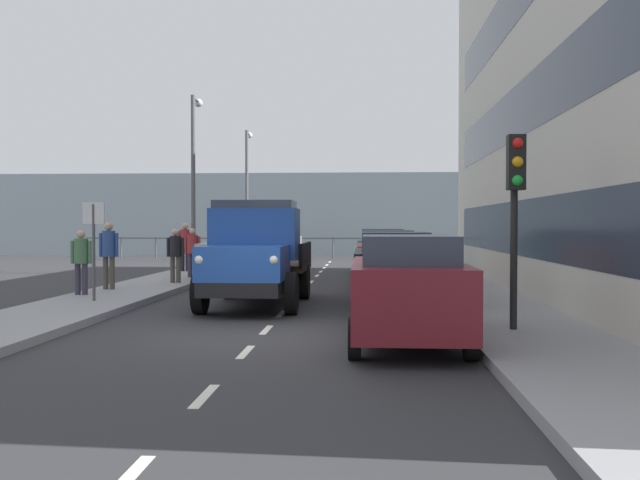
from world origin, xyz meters
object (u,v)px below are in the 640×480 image
pedestrian_strolling (109,249)px  car_maroon_kerbside_near (407,288)px  car_grey_oppositeside_2 (279,245)px  pedestrian_near_railing (192,249)px  car_teal_kerbside_3 (382,251)px  car_silver_oppositeside_0 (237,255)px  lamp_post_far (247,182)px  pedestrian_with_bag (81,257)px  traffic_light_near (515,189)px  pedestrian_by_lamp (185,243)px  car_red_kerbside_2 (387,258)px  car_black_kerbside_1 (394,269)px  car_white_oppositeside_1 (264,248)px  street_sign (94,233)px  pedestrian_couple_b (175,251)px  truck_vintage_blue (255,256)px  lamp_post_promenade (194,167)px

pedestrian_strolling → car_maroon_kerbside_near: bearing=134.5°
car_grey_oppositeside_2 → pedestrian_near_railing: (1.48, 11.67, 0.20)m
pedestrian_near_railing → car_teal_kerbside_3: bearing=-146.6°
car_silver_oppositeside_0 → pedestrian_near_railing: (1.48, 0.01, 0.20)m
pedestrian_strolling → lamp_post_far: (-0.77, -18.15, 2.86)m
pedestrian_with_bag → pedestrian_strolling: size_ratio=0.89×
traffic_light_near → pedestrian_by_lamp: bearing=-57.7°
car_red_kerbside_2 → lamp_post_far: bearing=-66.7°
car_black_kerbside_1 → car_teal_kerbside_3: (0.00, -11.23, 0.00)m
car_maroon_kerbside_near → car_black_kerbside_1: same height
car_white_oppositeside_1 → street_sign: (1.99, 13.61, 0.79)m
car_grey_oppositeside_2 → lamp_post_far: (1.92, -2.08, 3.18)m
pedestrian_near_railing → pedestrian_with_bag: bearing=77.3°
pedestrian_near_railing → lamp_post_far: lamp_post_far is taller
car_black_kerbside_1 → pedestrian_strolling: pedestrian_strolling is taller
pedestrian_couple_b → pedestrian_with_bag: bearing=70.4°
car_silver_oppositeside_0 → pedestrian_strolling: size_ratio=2.21×
car_white_oppositeside_1 → pedestrian_near_railing: size_ratio=2.55×
pedestrian_couple_b → lamp_post_far: 16.18m
car_teal_kerbside_3 → lamp_post_far: (6.75, -9.59, 3.18)m
car_grey_oppositeside_2 → street_sign: size_ratio=1.80×
car_silver_oppositeside_0 → lamp_post_far: size_ratio=0.60×
car_teal_kerbside_3 → car_silver_oppositeside_0: bearing=40.7°
truck_vintage_blue → car_red_kerbside_2: 6.06m
truck_vintage_blue → traffic_light_near: bearing=139.4°
pedestrian_couple_b → pedestrian_by_lamp: bearing=-78.7°
car_grey_oppositeside_2 → pedestrian_near_railing: pedestrian_near_railing is taller
car_black_kerbside_1 → car_silver_oppositeside_0: (4.83, -7.08, 0.00)m
car_red_kerbside_2 → traffic_light_near: size_ratio=1.40×
car_teal_kerbside_3 → traffic_light_near: traffic_light_near is taller
car_red_kerbside_2 → car_grey_oppositeside_2: 14.41m
pedestrian_with_bag → pedestrian_by_lamp: size_ratio=0.89×
pedestrian_couple_b → street_sign: (0.51, 5.14, 0.59)m
car_grey_oppositeside_2 → street_sign: street_sign is taller
truck_vintage_blue → car_teal_kerbside_3: size_ratio=1.31×
car_black_kerbside_1 → lamp_post_promenade: bearing=-56.3°
car_maroon_kerbside_near → street_sign: (6.82, -4.77, 0.79)m
car_white_oppositeside_1 → pedestrian_near_railing: pedestrian_near_railing is taller
lamp_post_promenade → street_sign: 11.12m
truck_vintage_blue → car_red_kerbside_2: size_ratio=1.26×
traffic_light_near → street_sign: 9.54m
pedestrian_with_bag → pedestrian_by_lamp: 9.14m
car_maroon_kerbside_near → car_white_oppositeside_1: size_ratio=0.97×
car_teal_kerbside_3 → lamp_post_far: 12.15m
car_maroon_kerbside_near → car_black_kerbside_1: bearing=-90.0°
car_white_oppositeside_1 → pedestrian_by_lamp: (2.54, 3.13, 0.32)m
pedestrian_by_lamp → lamp_post_far: bearing=-93.4°
car_black_kerbside_1 → street_sign: bearing=1.9°
car_black_kerbside_1 → lamp_post_promenade: (7.10, -10.63, 3.18)m
pedestrian_with_bag → pedestrian_strolling: (-0.14, -1.55, 0.13)m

